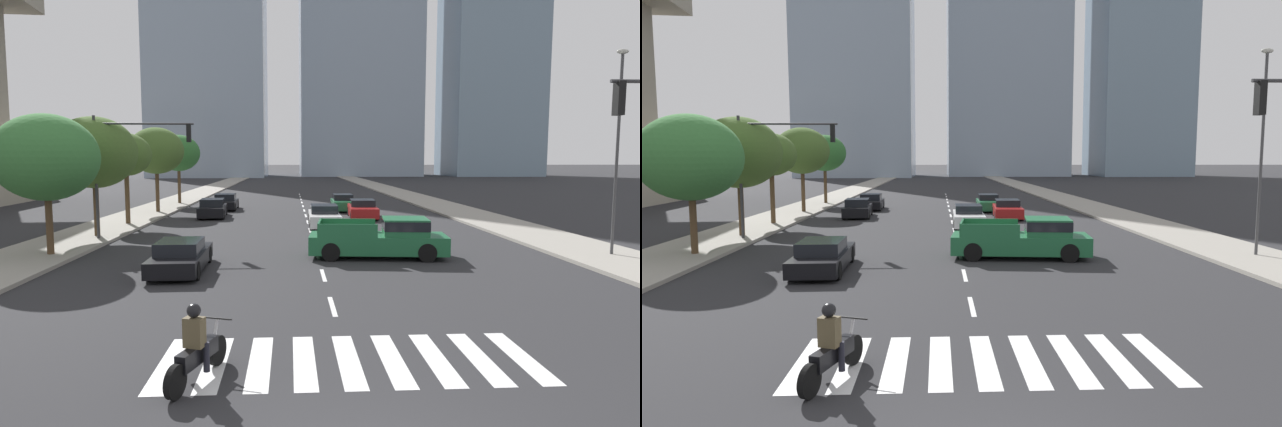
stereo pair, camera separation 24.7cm
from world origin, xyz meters
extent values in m
cube|color=gray|center=(11.98, 30.00, 0.07)|extent=(4.00, 260.00, 0.15)
cube|color=gray|center=(-11.98, 30.00, 0.07)|extent=(4.00, 260.00, 0.15)
cube|color=silver|center=(-3.60, 4.31, 0.00)|extent=(0.45, 2.95, 0.01)
cube|color=silver|center=(-2.70, 4.31, 0.00)|extent=(0.45, 2.95, 0.01)
cube|color=silver|center=(-1.80, 4.31, 0.00)|extent=(0.45, 2.95, 0.01)
cube|color=silver|center=(-0.90, 4.31, 0.00)|extent=(0.45, 2.95, 0.01)
cube|color=silver|center=(0.00, 4.31, 0.00)|extent=(0.45, 2.95, 0.01)
cube|color=silver|center=(0.90, 4.31, 0.00)|extent=(0.45, 2.95, 0.01)
cube|color=silver|center=(1.80, 4.31, 0.00)|extent=(0.45, 2.95, 0.01)
cube|color=silver|center=(2.70, 4.31, 0.00)|extent=(0.45, 2.95, 0.01)
cube|color=silver|center=(3.60, 4.31, 0.00)|extent=(0.45, 2.95, 0.01)
cube|color=silver|center=(0.00, 8.31, 0.00)|extent=(0.14, 2.00, 0.01)
cube|color=silver|center=(0.00, 12.31, 0.00)|extent=(0.14, 2.00, 0.01)
cube|color=silver|center=(0.00, 16.31, 0.00)|extent=(0.14, 2.00, 0.01)
cube|color=silver|center=(0.00, 20.31, 0.00)|extent=(0.14, 2.00, 0.01)
cube|color=silver|center=(0.00, 24.31, 0.00)|extent=(0.14, 2.00, 0.01)
cube|color=silver|center=(0.00, 28.31, 0.00)|extent=(0.14, 2.00, 0.01)
cube|color=silver|center=(0.00, 32.31, 0.00)|extent=(0.14, 2.00, 0.01)
cube|color=silver|center=(0.00, 36.31, 0.00)|extent=(0.14, 2.00, 0.01)
cube|color=silver|center=(0.00, 40.31, 0.00)|extent=(0.14, 2.00, 0.01)
cube|color=silver|center=(0.00, 44.31, 0.00)|extent=(0.14, 2.00, 0.01)
cube|color=silver|center=(0.00, 48.31, 0.00)|extent=(0.14, 2.00, 0.01)
cube|color=silver|center=(0.00, 52.31, 0.00)|extent=(0.14, 2.00, 0.01)
cube|color=silver|center=(0.00, 56.31, 0.00)|extent=(0.14, 2.00, 0.01)
cylinder|color=black|center=(-2.64, 4.22, 0.30)|extent=(0.31, 0.61, 0.60)
cylinder|color=black|center=(-3.15, 2.73, 0.30)|extent=(0.31, 0.61, 0.60)
cube|color=black|center=(-2.90, 3.48, 0.52)|extent=(0.62, 1.27, 0.32)
cylinder|color=#B2B2B7|center=(-2.67, 4.13, 0.60)|extent=(0.16, 0.32, 0.67)
cylinder|color=black|center=(-2.66, 4.18, 0.97)|extent=(0.67, 0.26, 0.04)
cube|color=brown|center=(-2.93, 3.38, 0.96)|extent=(0.42, 0.34, 0.55)
sphere|color=black|center=(-2.93, 3.38, 1.36)|extent=(0.26, 0.26, 0.26)
cylinder|color=black|center=(-3.07, 3.54, 0.47)|extent=(0.15, 0.15, 0.55)
cylinder|color=black|center=(-2.73, 3.42, 0.47)|extent=(0.15, 0.15, 0.55)
cube|color=#1E6038|center=(2.49, 15.60, 0.59)|extent=(5.86, 2.68, 0.75)
cube|color=#1E6038|center=(3.62, 15.48, 1.32)|extent=(2.01, 2.10, 0.70)
cube|color=black|center=(3.62, 15.48, 1.40)|extent=(2.04, 2.14, 0.39)
cube|color=#1E6038|center=(1.36, 16.73, 1.25)|extent=(2.37, 0.34, 0.55)
cube|color=#1E6038|center=(1.14, 14.75, 1.25)|extent=(2.37, 0.34, 0.55)
cube|color=#1E6038|center=(0.07, 15.87, 1.25)|extent=(0.30, 1.99, 0.55)
cylinder|color=black|center=(4.51, 16.33, 0.38)|extent=(0.78, 0.34, 0.76)
cylinder|color=black|center=(4.30, 14.46, 0.38)|extent=(0.78, 0.34, 0.76)
cylinder|color=black|center=(0.68, 16.74, 0.38)|extent=(0.78, 0.34, 0.76)
cylinder|color=black|center=(0.47, 14.88, 0.38)|extent=(0.78, 0.34, 0.76)
cube|color=black|center=(-5.17, 13.33, 0.44)|extent=(1.80, 4.60, 0.56)
cube|color=black|center=(-5.17, 13.10, 0.95)|extent=(1.55, 2.08, 0.46)
cylinder|color=black|center=(-5.97, 14.87, 0.32)|extent=(0.23, 0.64, 0.64)
cylinder|color=black|center=(-4.43, 14.90, 0.32)|extent=(0.23, 0.64, 0.64)
cylinder|color=black|center=(-5.91, 11.76, 0.32)|extent=(0.23, 0.64, 0.64)
cylinder|color=black|center=(-4.37, 11.79, 0.32)|extent=(0.23, 0.64, 0.64)
cube|color=silver|center=(0.93, 25.94, 0.50)|extent=(1.88, 4.80, 0.68)
cube|color=black|center=(0.93, 26.18, 1.08)|extent=(1.62, 2.17, 0.48)
cylinder|color=black|center=(1.72, 24.30, 0.32)|extent=(0.23, 0.64, 0.64)
cylinder|color=black|center=(0.09, 24.32, 0.32)|extent=(0.23, 0.64, 0.64)
cylinder|color=black|center=(1.77, 27.55, 0.32)|extent=(0.23, 0.64, 0.64)
cylinder|color=black|center=(0.13, 27.57, 0.32)|extent=(0.23, 0.64, 0.64)
cube|color=#1E6038|center=(3.09, 35.90, 0.51)|extent=(1.75, 4.32, 0.69)
cube|color=black|center=(3.09, 36.11, 1.09)|extent=(1.52, 1.95, 0.46)
cylinder|color=black|center=(3.85, 34.43, 0.32)|extent=(0.23, 0.64, 0.64)
cylinder|color=black|center=(2.31, 34.44, 0.32)|extent=(0.23, 0.64, 0.64)
cylinder|color=black|center=(3.87, 37.35, 0.32)|extent=(0.23, 0.64, 0.64)
cylinder|color=black|center=(2.34, 37.37, 0.32)|extent=(0.23, 0.64, 0.64)
cube|color=black|center=(-6.63, 31.70, 0.49)|extent=(2.07, 4.66, 0.65)
cube|color=black|center=(-6.62, 31.47, 1.07)|extent=(1.70, 2.14, 0.52)
cylinder|color=black|center=(-7.54, 33.20, 0.32)|extent=(0.26, 0.65, 0.64)
cylinder|color=black|center=(-5.93, 33.30, 0.32)|extent=(0.26, 0.65, 0.64)
cylinder|color=black|center=(-7.34, 30.11, 0.32)|extent=(0.26, 0.65, 0.64)
cylinder|color=black|center=(-5.73, 30.21, 0.32)|extent=(0.26, 0.65, 0.64)
cube|color=black|center=(-6.38, 37.38, 0.47)|extent=(1.86, 4.24, 0.62)
cube|color=black|center=(-6.38, 37.17, 1.04)|extent=(1.61, 1.92, 0.54)
cylinder|color=black|center=(-7.21, 38.80, 0.32)|extent=(0.23, 0.64, 0.64)
cylinder|color=black|center=(-5.60, 38.83, 0.32)|extent=(0.23, 0.64, 0.64)
cylinder|color=black|center=(-7.16, 35.94, 0.32)|extent=(0.23, 0.64, 0.64)
cylinder|color=black|center=(-5.55, 35.97, 0.32)|extent=(0.23, 0.64, 0.64)
cube|color=maroon|center=(3.94, 30.61, 0.50)|extent=(2.18, 4.91, 0.67)
cube|color=black|center=(3.95, 30.85, 1.06)|extent=(1.79, 2.26, 0.45)
cylinder|color=black|center=(4.69, 28.93, 0.32)|extent=(0.26, 0.65, 0.64)
cylinder|color=black|center=(2.98, 29.03, 0.32)|extent=(0.26, 0.65, 0.64)
cylinder|color=black|center=(4.89, 32.18, 0.32)|extent=(0.26, 0.65, 0.64)
cylinder|color=black|center=(3.18, 32.29, 0.32)|extent=(0.26, 0.65, 0.64)
cube|color=black|center=(7.64, 7.79, 5.72)|extent=(0.20, 0.28, 0.90)
sphere|color=red|center=(7.64, 7.79, 6.02)|extent=(0.18, 0.18, 0.18)
sphere|color=orange|center=(7.64, 7.79, 5.72)|extent=(0.18, 0.18, 0.18)
sphere|color=green|center=(7.64, 7.79, 5.42)|extent=(0.18, 0.18, 0.18)
cylinder|color=#333335|center=(-10.78, 20.83, 3.20)|extent=(0.14, 0.14, 6.10)
cylinder|color=#333335|center=(-8.35, 20.83, 5.85)|extent=(4.86, 0.10, 0.10)
cube|color=black|center=(-6.17, 20.83, 5.40)|extent=(0.20, 0.28, 0.90)
sphere|color=red|center=(-6.17, 20.83, 5.70)|extent=(0.18, 0.18, 0.18)
sphere|color=orange|center=(-6.17, 20.83, 5.40)|extent=(0.18, 0.18, 0.18)
sphere|color=green|center=(-6.17, 20.83, 5.10)|extent=(0.18, 0.18, 0.18)
cube|color=#19662D|center=(-10.78, 20.83, 3.15)|extent=(0.60, 0.04, 0.18)
cylinder|color=#3F3F42|center=(12.28, 15.02, 4.24)|extent=(0.12, 0.12, 8.18)
ellipsoid|color=beige|center=(12.28, 15.02, 8.43)|extent=(0.50, 0.24, 0.20)
cylinder|color=#4C3823|center=(-11.18, 16.38, 1.32)|extent=(0.28, 0.28, 2.34)
ellipsoid|color=#387538|center=(-11.18, 16.38, 4.18)|extent=(4.21, 4.21, 3.58)
cylinder|color=#4C3823|center=(-11.18, 21.81, 1.44)|extent=(0.28, 0.28, 2.58)
ellipsoid|color=#426028|center=(-11.18, 21.81, 4.45)|extent=(4.31, 4.31, 3.66)
cylinder|color=#4C3823|center=(-11.18, 27.10, 1.66)|extent=(0.28, 0.28, 3.01)
ellipsoid|color=#426028|center=(-11.18, 27.10, 4.39)|extent=(3.08, 3.08, 2.62)
cylinder|color=#4C3823|center=(-11.18, 34.61, 1.63)|extent=(0.28, 0.28, 2.96)
ellipsoid|color=#426028|center=(-11.18, 34.61, 4.75)|extent=(4.10, 4.10, 3.49)
cylinder|color=#4C3823|center=(-11.18, 42.64, 1.64)|extent=(0.28, 0.28, 2.99)
ellipsoid|color=#2D662D|center=(-11.18, 42.64, 4.68)|extent=(3.85, 3.85, 3.27)
camera|label=1|loc=(-1.18, -6.10, 4.09)|focal=29.71mm
camera|label=2|loc=(-0.94, -6.11, 4.09)|focal=29.71mm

